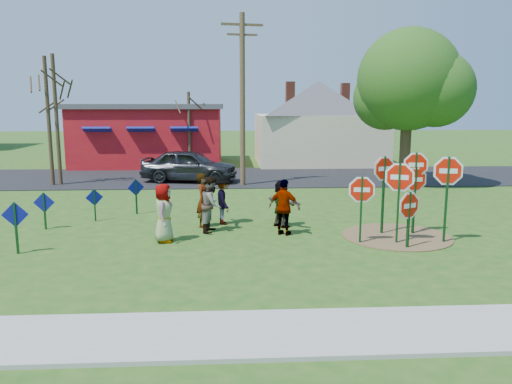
% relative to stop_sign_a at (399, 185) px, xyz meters
% --- Properties ---
extents(ground, '(120.00, 120.00, 0.00)m').
position_rel_stop_sign_a_xyz_m(ground, '(-4.26, 1.69, -1.68)').
color(ground, '#234E16').
rests_on(ground, ground).
extents(sidewalk, '(22.00, 1.80, 0.08)m').
position_rel_stop_sign_a_xyz_m(sidewalk, '(-4.26, -5.51, -1.64)').
color(sidewalk, '#9E9E99').
rests_on(sidewalk, ground).
extents(road, '(120.00, 7.50, 0.04)m').
position_rel_stop_sign_a_xyz_m(road, '(-4.26, 13.19, -1.66)').
color(road, black).
rests_on(road, ground).
extents(dirt_patch, '(3.20, 3.20, 0.03)m').
position_rel_stop_sign_a_xyz_m(dirt_patch, '(0.24, 0.69, -1.66)').
color(dirt_patch, brown).
rests_on(dirt_patch, ground).
extents(red_building, '(9.40, 7.69, 3.90)m').
position_rel_stop_sign_a_xyz_m(red_building, '(-9.76, 19.68, 0.29)').
color(red_building, maroon).
rests_on(red_building, ground).
extents(cream_house, '(9.40, 9.40, 6.50)m').
position_rel_stop_sign_a_xyz_m(cream_house, '(1.24, 19.69, 1.24)').
color(cream_house, beige).
rests_on(cream_house, ground).
extents(stop_sign_a, '(1.03, 0.41, 2.44)m').
position_rel_stop_sign_a_xyz_m(stop_sign_a, '(0.00, 0.00, 0.00)').
color(stop_sign_a, '#103D18').
rests_on(stop_sign_a, ground).
extents(stop_sign_b, '(0.95, 0.38, 2.50)m').
position_rel_stop_sign_a_xyz_m(stop_sign_b, '(-0.10, 1.05, 0.12)').
color(stop_sign_b, '#103D18').
rests_on(stop_sign_b, ground).
extents(stop_sign_c, '(1.00, 0.12, 2.61)m').
position_rel_stop_sign_a_xyz_m(stop_sign_c, '(0.84, 1.02, 0.15)').
color(stop_sign_c, '#103D18').
rests_on(stop_sign_c, ground).
extents(stop_sign_d, '(0.99, 0.21, 2.17)m').
position_rel_stop_sign_a_xyz_m(stop_sign_d, '(0.83, 0.98, -0.15)').
color(stop_sign_d, '#103D18').
rests_on(stop_sign_d, ground).
extents(stop_sign_e, '(0.90, 0.49, 1.69)m').
position_rel_stop_sign_a_xyz_m(stop_sign_e, '(0.13, -0.50, -0.59)').
color(stop_sign_e, '#103D18').
rests_on(stop_sign_e, ground).
extents(stop_sign_f, '(1.08, 0.24, 2.60)m').
position_rel_stop_sign_a_xyz_m(stop_sign_f, '(1.37, 0.00, 0.18)').
color(stop_sign_f, '#103D18').
rests_on(stop_sign_f, ground).
extents(stop_sign_g, '(0.99, 0.19, 2.04)m').
position_rel_stop_sign_a_xyz_m(stop_sign_g, '(-1.03, 0.06, -0.30)').
color(stop_sign_g, '#103D18').
rests_on(stop_sign_g, ground).
extents(blue_diamond_a, '(0.68, 0.10, 1.39)m').
position_rel_stop_sign_a_xyz_m(blue_diamond_a, '(-10.29, -0.42, -0.82)').
color(blue_diamond_a, '#103D18').
rests_on(blue_diamond_a, ground).
extents(blue_diamond_b, '(0.65, 0.06, 1.18)m').
position_rel_stop_sign_a_xyz_m(blue_diamond_b, '(-10.49, 2.20, -0.96)').
color(blue_diamond_b, '#103D18').
rests_on(blue_diamond_b, ground).
extents(blue_diamond_c, '(0.53, 0.25, 1.10)m').
position_rel_stop_sign_a_xyz_m(blue_diamond_c, '(-9.21, 3.23, -1.00)').
color(blue_diamond_c, '#103D18').
rests_on(blue_diamond_c, ground).
extents(blue_diamond_d, '(0.53, 0.33, 1.27)m').
position_rel_stop_sign_a_xyz_m(blue_diamond_d, '(-8.02, 4.28, -0.89)').
color(blue_diamond_d, '#103D18').
rests_on(blue_diamond_d, ground).
extents(person_a, '(0.58, 0.85, 1.68)m').
position_rel_stop_sign_a_xyz_m(person_a, '(-6.58, 0.52, -0.84)').
color(person_a, '#414B97').
rests_on(person_a, ground).
extents(person_b, '(0.56, 0.71, 1.72)m').
position_rel_stop_sign_a_xyz_m(person_b, '(-5.54, 2.28, -0.82)').
color(person_b, '#1C695B').
rests_on(person_b, ground).
extents(person_c, '(0.81, 0.95, 1.71)m').
position_rel_stop_sign_a_xyz_m(person_c, '(-5.25, 1.62, -0.83)').
color(person_c, '#974B34').
rests_on(person_c, ground).
extents(person_d, '(0.76, 1.12, 1.60)m').
position_rel_stop_sign_a_xyz_m(person_d, '(-4.89, 2.58, -0.88)').
color(person_d, '#36353B').
rests_on(person_d, ground).
extents(person_e, '(1.06, 0.85, 1.69)m').
position_rel_stop_sign_a_xyz_m(person_e, '(-3.07, 1.09, -0.83)').
color(person_e, '#5A3362').
rests_on(person_e, ground).
extents(person_f, '(1.20, 1.38, 1.51)m').
position_rel_stop_sign_a_xyz_m(person_f, '(-3.06, 2.12, -0.93)').
color(person_f, '#204A25').
rests_on(person_f, ground).
extents(suv, '(5.04, 2.77, 1.62)m').
position_rel_stop_sign_a_xyz_m(suv, '(-6.68, 11.61, -0.83)').
color(suv, '#313036').
rests_on(suv, road).
extents(utility_pole, '(1.95, 0.42, 8.02)m').
position_rel_stop_sign_a_xyz_m(utility_pole, '(-4.04, 10.46, 2.54)').
color(utility_pole, '#4C3823').
rests_on(utility_pole, ground).
extents(leafy_tree, '(5.19, 4.74, 7.38)m').
position_rel_stop_sign_a_xyz_m(leafy_tree, '(3.81, 9.88, 3.07)').
color(leafy_tree, '#382819').
rests_on(leafy_tree, ground).
extents(bare_tree_west, '(1.80, 1.80, 6.10)m').
position_rel_stop_sign_a_xyz_m(bare_tree_west, '(-13.22, 10.95, 2.27)').
color(bare_tree_west, '#382819').
rests_on(bare_tree_west, ground).
extents(bare_tree_east, '(1.80, 1.80, 4.60)m').
position_rel_stop_sign_a_xyz_m(bare_tree_east, '(-6.99, 16.11, 1.30)').
color(bare_tree_east, '#382819').
rests_on(bare_tree_east, ground).
extents(bare_tree_mid, '(1.80, 1.80, 6.22)m').
position_rel_stop_sign_a_xyz_m(bare_tree_mid, '(-12.88, 11.06, 2.34)').
color(bare_tree_mid, '#382819').
rests_on(bare_tree_mid, ground).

